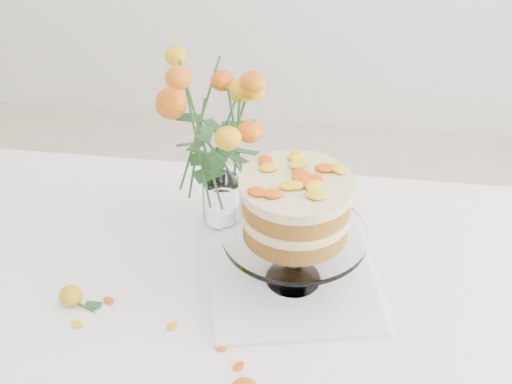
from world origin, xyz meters
TOP-DOWN VIEW (x-y plane):
  - table at (0.00, 0.00)m, footprint 1.43×0.93m
  - napkin at (0.10, 0.05)m, footprint 0.39×0.39m
  - cake_stand at (0.10, 0.05)m, footprint 0.28×0.28m
  - rose_vase at (-0.08, 0.24)m, footprint 0.31×0.31m
  - loose_rose_near at (-0.33, -0.06)m, footprint 0.08×0.05m
  - stray_petal_a at (-0.12, -0.10)m, footprint 0.03×0.02m
  - stray_petal_b at (-0.02, -0.14)m, footprint 0.03×0.02m
  - stray_petal_c at (0.02, -0.18)m, footprint 0.03×0.02m
  - stray_petal_d at (-0.26, -0.05)m, footprint 0.03×0.02m
  - stray_petal_e at (-0.30, -0.12)m, footprint 0.03×0.02m

SIDE VIEW (x-z plane):
  - table at x=0.00m, z-range 0.30..1.05m
  - stray_petal_a at x=-0.12m, z-range 0.76..0.76m
  - stray_petal_b at x=-0.02m, z-range 0.76..0.76m
  - stray_petal_c at x=0.02m, z-range 0.76..0.76m
  - stray_petal_d at x=-0.26m, z-range 0.76..0.76m
  - stray_petal_e at x=-0.30m, z-range 0.76..0.76m
  - napkin at x=0.10m, z-range 0.76..0.77m
  - loose_rose_near at x=-0.33m, z-range 0.76..0.79m
  - cake_stand at x=0.10m, z-range 0.81..1.06m
  - rose_vase at x=-0.08m, z-range 0.79..1.23m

